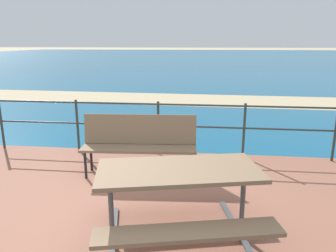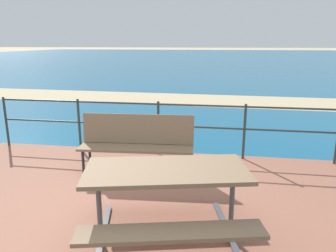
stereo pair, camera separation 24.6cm
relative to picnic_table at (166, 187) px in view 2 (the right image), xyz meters
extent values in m
plane|color=tan|center=(-0.58, 0.09, -0.65)|extent=(240.00, 240.00, 0.00)
cube|color=#935B47|center=(-0.58, 0.09, -0.62)|extent=(6.40, 5.20, 0.06)
cube|color=#145B84|center=(-0.58, 40.09, -0.64)|extent=(90.00, 90.00, 0.01)
cube|color=tan|center=(-0.58, 8.53, -0.64)|extent=(54.05, 4.18, 0.01)
cube|color=#7A6047|center=(0.00, 0.00, 0.17)|extent=(1.66, 1.05, 0.04)
cube|color=#7A6047|center=(0.13, -0.55, -0.13)|extent=(1.56, 0.61, 0.04)
cube|color=#7A6047|center=(-0.13, 0.55, -0.13)|extent=(1.56, 0.61, 0.04)
cylinder|color=#4C5156|center=(-0.63, -0.15, -0.21)|extent=(0.06, 0.06, 0.76)
cube|color=#4C5156|center=(-0.63, -0.15, -0.57)|extent=(0.38, 1.36, 0.03)
cylinder|color=#4C5156|center=(0.63, 0.15, -0.21)|extent=(0.06, 0.06, 0.76)
cube|color=#4C5156|center=(0.63, 0.15, -0.57)|extent=(0.38, 1.36, 0.03)
cube|color=#7A6047|center=(-0.72, 1.58, -0.16)|extent=(1.71, 0.52, 0.04)
cube|color=#7A6047|center=(-0.74, 1.76, 0.08)|extent=(1.69, 0.20, 0.45)
cylinder|color=#1E2328|center=(-1.48, 1.38, -0.38)|extent=(0.04, 0.04, 0.42)
cylinder|color=#1E2328|center=(-1.50, 1.67, -0.38)|extent=(0.04, 0.04, 0.42)
cylinder|color=#1E2328|center=(0.05, 1.48, -0.38)|extent=(0.04, 0.04, 0.42)
cylinder|color=#1E2328|center=(0.03, 1.78, -0.38)|extent=(0.04, 0.04, 0.42)
cylinder|color=#2D3833|center=(-3.53, 2.55, -0.11)|extent=(0.04, 0.04, 0.95)
cylinder|color=#2D3833|center=(-2.05, 2.55, -0.11)|extent=(0.04, 0.04, 0.95)
cylinder|color=#2D3833|center=(-0.58, 2.55, -0.11)|extent=(0.04, 0.04, 0.95)
cylinder|color=#2D3833|center=(0.90, 2.55, -0.11)|extent=(0.04, 0.04, 0.95)
cylinder|color=#2D3833|center=(-0.58, 2.55, 0.31)|extent=(5.90, 0.03, 0.03)
cylinder|color=#2D3833|center=(-0.58, 2.55, -0.07)|extent=(5.90, 0.03, 0.03)
camera|label=1|loc=(0.24, -2.84, 1.35)|focal=34.46mm
camera|label=2|loc=(0.48, -2.81, 1.35)|focal=34.46mm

